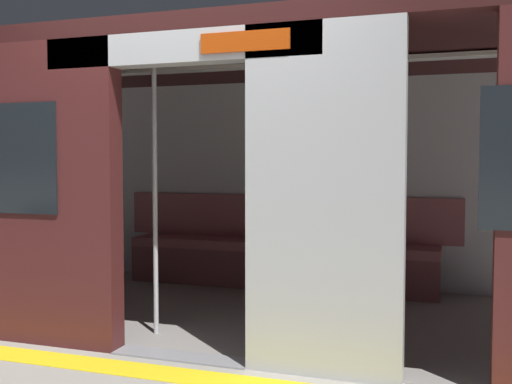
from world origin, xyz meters
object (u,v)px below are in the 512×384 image
at_px(handbag, 339,235).
at_px(grab_pole_far, 262,196).
at_px(bench_seat, 278,253).
at_px(train_car, 237,138).
at_px(person_seated, 299,221).
at_px(grab_pole_door, 155,194).
at_px(book, 273,239).

bearing_deg(handbag, grab_pole_far, 84.27).
bearing_deg(bench_seat, handbag, -172.66).
relative_size(train_car, bench_seat, 2.05).
relative_size(train_car, person_seated, 5.36).
bearing_deg(person_seated, bench_seat, -12.87).
xyz_separation_m(bench_seat, person_seated, (-0.23, 0.05, 0.33)).
bearing_deg(handbag, grab_pole_door, 61.73).
bearing_deg(train_car, grab_pole_far, 121.95).
bearing_deg(book, handbag, -167.95).
bearing_deg(person_seated, grab_pole_door, 69.87).
distance_m(train_car, handbag, 1.57).
bearing_deg(grab_pole_door, person_seated, -110.13).
height_order(person_seated, grab_pole_door, grab_pole_door).
bearing_deg(grab_pole_far, handbag, -95.73).
bearing_deg(book, person_seated, 170.31).
xyz_separation_m(bench_seat, grab_pole_door, (0.41, 1.79, 0.68)).
xyz_separation_m(train_car, person_seated, (-0.29, -0.97, -0.78)).
xyz_separation_m(bench_seat, handbag, (-0.59, -0.08, 0.19)).
relative_size(train_car, grab_pole_door, 3.09).
bearing_deg(book, grab_pole_far, 114.74).
bearing_deg(grab_pole_far, grab_pole_door, 1.36).
xyz_separation_m(handbag, grab_pole_door, (1.00, 1.87, 0.48)).
height_order(train_car, book, train_car).
xyz_separation_m(train_car, book, (0.01, -1.07, -0.99)).
relative_size(person_seated, handbag, 4.59).
relative_size(person_seated, book, 5.42).
relative_size(train_car, book, 29.09).
bearing_deg(book, train_car, 100.58).
relative_size(train_car, grab_pole_far, 3.09).
xyz_separation_m(bench_seat, grab_pole_far, (-0.41, 1.77, 0.68)).
xyz_separation_m(handbag, book, (0.66, 0.02, -0.07)).
bearing_deg(handbag, book, 1.94).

